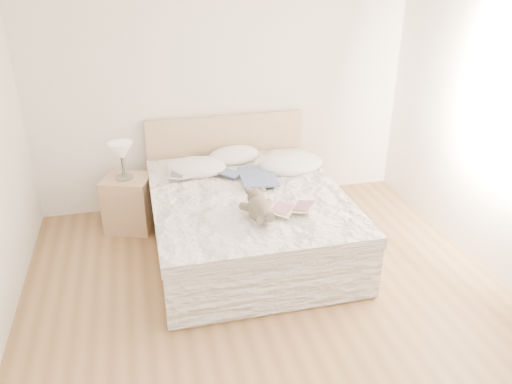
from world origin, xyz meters
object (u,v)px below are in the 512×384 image
bed (246,216)px  nightstand (129,203)px  photo_book (185,175)px  table_lamp (122,153)px  childrens_book (293,209)px  teddy_bear (259,215)px

bed → nightstand: size_ratio=3.83×
photo_book → bed: bearing=-26.6°
table_lamp → photo_book: 0.64m
nightstand → childrens_book: 1.81m
nightstand → teddy_bear: bearing=-49.7°
nightstand → bed: bearing=-29.4°
table_lamp → nightstand: bearing=34.9°
photo_book → teddy_bear: (0.49, -1.01, 0.02)m
photo_book → childrens_book: 1.23m
nightstand → table_lamp: size_ratio=1.51×
nightstand → childrens_book: childrens_book is taller
table_lamp → teddy_bear: bearing=-49.1°
table_lamp → childrens_book: 1.79m
photo_book → childrens_book: size_ratio=0.82×
table_lamp → childrens_book: size_ratio=1.00×
table_lamp → childrens_book: table_lamp is taller
photo_book → table_lamp: bearing=168.9°
photo_book → childrens_book: same height
photo_book → nightstand: bearing=167.5°
nightstand → table_lamp: table_lamp is taller
bed → table_lamp: size_ratio=5.77×
bed → photo_book: bed is taller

